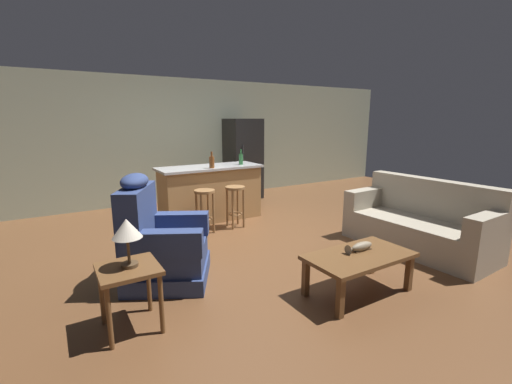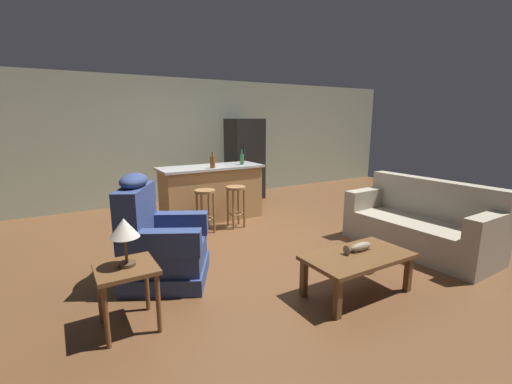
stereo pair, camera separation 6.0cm
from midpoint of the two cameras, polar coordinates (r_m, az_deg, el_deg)
name	(u,v)px [view 2 (the right image)]	position (r m, az deg, el deg)	size (l,w,h in m)	color
ground_plane	(249,241)	(5.06, -0.81, -8.20)	(12.00, 12.00, 0.00)	brown
back_wall	(177,140)	(7.63, -12.75, 8.39)	(12.00, 0.05, 2.60)	#9EA88E
coffee_table	(358,260)	(3.67, 17.04, -10.76)	(1.10, 0.60, 0.42)	brown
fish_figurine	(358,248)	(3.71, 17.13, -8.84)	(0.34, 0.10, 0.10)	#4C3823
couch	(421,225)	(5.20, 26.09, -4.94)	(0.91, 1.93, 0.94)	#9E937F
recliner_near_lamp	(159,244)	(3.91, -15.47, -8.31)	(1.14, 1.14, 1.20)	navy
end_table	(126,277)	(3.12, -20.26, -13.19)	(0.48, 0.48, 0.56)	brown
table_lamp	(124,230)	(2.98, -20.57, -6.00)	(0.24, 0.24, 0.41)	#4C3823
kitchen_island	(211,193)	(6.09, -7.17, -0.10)	(1.80, 0.70, 0.95)	#AD7F4C
bar_stool_left	(205,203)	(5.38, -8.15, -1.82)	(0.32, 0.32, 0.68)	olive
bar_stool_right	(236,199)	(5.60, -3.08, -1.16)	(0.32, 0.32, 0.68)	olive
refrigerator	(245,159)	(7.67, -1.68, 5.55)	(0.70, 0.69, 1.76)	black
bottle_tall_green	(213,162)	(5.75, -6.95, 5.02)	(0.09, 0.09, 0.28)	brown
bottle_short_amber	(242,159)	(6.16, -2.08, 5.55)	(0.07, 0.07, 0.27)	#2D6B38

